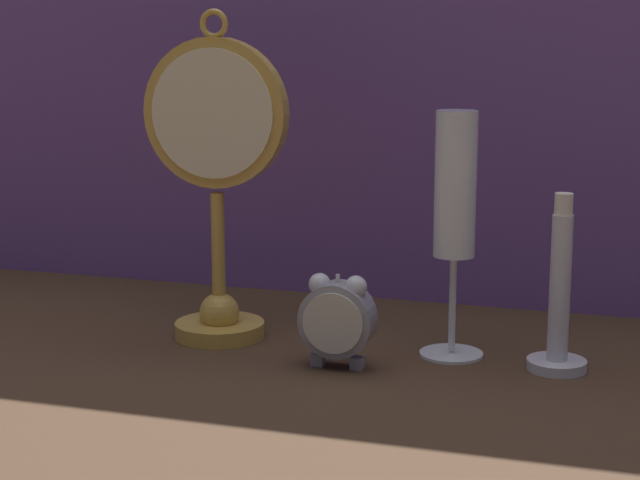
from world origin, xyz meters
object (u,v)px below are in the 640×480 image
object	(u,v)px
champagne_flute	(455,204)
alarm_clock_twin_bell	(337,317)
pocket_watch_on_stand	(217,182)
brass_candlestick	(559,310)

from	to	relation	value
champagne_flute	alarm_clock_twin_bell	bearing A→B (deg)	-143.79
pocket_watch_on_stand	alarm_clock_twin_bell	size ratio (longest dim) A/B	3.70
pocket_watch_on_stand	alarm_clock_twin_bell	bearing A→B (deg)	-22.37
pocket_watch_on_stand	brass_candlestick	size ratio (longest dim) A/B	1.99
pocket_watch_on_stand	brass_candlestick	bearing A→B (deg)	-0.73
pocket_watch_on_stand	champagne_flute	distance (m)	0.24
brass_candlestick	champagne_flute	bearing A→B (deg)	171.90
brass_candlestick	pocket_watch_on_stand	bearing A→B (deg)	179.27
pocket_watch_on_stand	champagne_flute	bearing A→B (deg)	2.43
champagne_flute	brass_candlestick	world-z (taller)	champagne_flute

